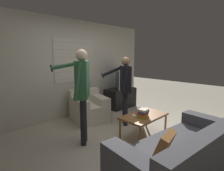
{
  "coord_description": "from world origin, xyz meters",
  "views": [
    {
      "loc": [
        -2.55,
        -2.06,
        1.63
      ],
      "look_at": [
        -0.01,
        0.52,
        1.0
      ],
      "focal_mm": 28.0,
      "sensor_mm": 36.0,
      "label": 1
    }
  ],
  "objects_px": {
    "book_stack": "(143,113)",
    "spare_remote": "(134,116)",
    "couch_blue": "(185,157)",
    "coffee_table": "(144,117)",
    "person_left_standing": "(82,85)",
    "armchair_beige": "(89,108)",
    "tv": "(120,79)",
    "person_right_standing": "(125,83)",
    "soda_can": "(140,110)"
  },
  "relations": [
    {
      "from": "armchair_beige",
      "to": "person_left_standing",
      "type": "distance_m",
      "value": 1.46
    },
    {
      "from": "coffee_table",
      "to": "soda_can",
      "type": "relative_size",
      "value": 7.7
    },
    {
      "from": "coffee_table",
      "to": "person_right_standing",
      "type": "height_order",
      "value": "person_right_standing"
    },
    {
      "from": "person_right_standing",
      "to": "soda_can",
      "type": "relative_size",
      "value": 12.6
    },
    {
      "from": "couch_blue",
      "to": "book_stack",
      "type": "distance_m",
      "value": 1.18
    },
    {
      "from": "tv",
      "to": "person_left_standing",
      "type": "height_order",
      "value": "person_left_standing"
    },
    {
      "from": "book_stack",
      "to": "soda_can",
      "type": "bearing_deg",
      "value": 53.5
    },
    {
      "from": "book_stack",
      "to": "spare_remote",
      "type": "relative_size",
      "value": 1.72
    },
    {
      "from": "couch_blue",
      "to": "spare_remote",
      "type": "height_order",
      "value": "couch_blue"
    },
    {
      "from": "person_left_standing",
      "to": "spare_remote",
      "type": "distance_m",
      "value": 1.18
    },
    {
      "from": "couch_blue",
      "to": "soda_can",
      "type": "distance_m",
      "value": 1.39
    },
    {
      "from": "armchair_beige",
      "to": "tv",
      "type": "height_order",
      "value": "tv"
    },
    {
      "from": "armchair_beige",
      "to": "person_left_standing",
      "type": "xyz_separation_m",
      "value": [
        -0.81,
        -0.91,
        0.79
      ]
    },
    {
      "from": "couch_blue",
      "to": "spare_remote",
      "type": "bearing_deg",
      "value": 76.77
    },
    {
      "from": "couch_blue",
      "to": "tv",
      "type": "distance_m",
      "value": 3.41
    },
    {
      "from": "person_left_standing",
      "to": "book_stack",
      "type": "height_order",
      "value": "person_left_standing"
    },
    {
      "from": "couch_blue",
      "to": "person_right_standing",
      "type": "distance_m",
      "value": 2.1
    },
    {
      "from": "armchair_beige",
      "to": "person_left_standing",
      "type": "bearing_deg",
      "value": 63.31
    },
    {
      "from": "tv",
      "to": "coffee_table",
      "type": "bearing_deg",
      "value": 3.71
    },
    {
      "from": "coffee_table",
      "to": "spare_remote",
      "type": "height_order",
      "value": "spare_remote"
    },
    {
      "from": "person_left_standing",
      "to": "spare_remote",
      "type": "xyz_separation_m",
      "value": [
        0.83,
        -0.53,
        -0.64
      ]
    },
    {
      "from": "book_stack",
      "to": "coffee_table",
      "type": "bearing_deg",
      "value": 27.63
    },
    {
      "from": "person_right_standing",
      "to": "soda_can",
      "type": "distance_m",
      "value": 0.78
    },
    {
      "from": "person_right_standing",
      "to": "soda_can",
      "type": "height_order",
      "value": "person_right_standing"
    },
    {
      "from": "couch_blue",
      "to": "person_left_standing",
      "type": "height_order",
      "value": "person_left_standing"
    },
    {
      "from": "tv",
      "to": "spare_remote",
      "type": "bearing_deg",
      "value": -2.15
    },
    {
      "from": "person_left_standing",
      "to": "book_stack",
      "type": "relative_size",
      "value": 7.96
    },
    {
      "from": "tv",
      "to": "soda_can",
      "type": "distance_m",
      "value": 2.02
    },
    {
      "from": "person_left_standing",
      "to": "book_stack",
      "type": "xyz_separation_m",
      "value": [
        0.91,
        -0.69,
        -0.57
      ]
    },
    {
      "from": "couch_blue",
      "to": "book_stack",
      "type": "relative_size",
      "value": 9.67
    },
    {
      "from": "armchair_beige",
      "to": "coffee_table",
      "type": "distance_m",
      "value": 1.56
    },
    {
      "from": "soda_can",
      "to": "spare_remote",
      "type": "xyz_separation_m",
      "value": [
        -0.21,
        -0.02,
        -0.05
      ]
    },
    {
      "from": "armchair_beige",
      "to": "book_stack",
      "type": "bearing_deg",
      "value": 108.43
    },
    {
      "from": "armchair_beige",
      "to": "person_right_standing",
      "type": "bearing_deg",
      "value": 131.31
    },
    {
      "from": "book_stack",
      "to": "spare_remote",
      "type": "distance_m",
      "value": 0.19
    },
    {
      "from": "tv",
      "to": "couch_blue",
      "type": "bearing_deg",
      "value": 5.4
    },
    {
      "from": "armchair_beige",
      "to": "tv",
      "type": "bearing_deg",
      "value": -157.33
    },
    {
      "from": "spare_remote",
      "to": "soda_can",
      "type": "bearing_deg",
      "value": 45.12
    },
    {
      "from": "spare_remote",
      "to": "book_stack",
      "type": "bearing_deg",
      "value": -25.55
    },
    {
      "from": "coffee_table",
      "to": "couch_blue",
      "type": "bearing_deg",
      "value": -119.63
    },
    {
      "from": "person_left_standing",
      "to": "person_right_standing",
      "type": "height_order",
      "value": "person_left_standing"
    },
    {
      "from": "book_stack",
      "to": "soda_can",
      "type": "xyz_separation_m",
      "value": [
        0.14,
        0.18,
        -0.02
      ]
    },
    {
      "from": "person_right_standing",
      "to": "book_stack",
      "type": "height_order",
      "value": "person_right_standing"
    },
    {
      "from": "tv",
      "to": "book_stack",
      "type": "height_order",
      "value": "tv"
    },
    {
      "from": "armchair_beige",
      "to": "spare_remote",
      "type": "bearing_deg",
      "value": 105.76
    },
    {
      "from": "coffee_table",
      "to": "person_left_standing",
      "type": "relative_size",
      "value": 0.56
    },
    {
      "from": "tv",
      "to": "book_stack",
      "type": "distance_m",
      "value": 2.24
    },
    {
      "from": "soda_can",
      "to": "tv",
      "type": "bearing_deg",
      "value": 54.3
    },
    {
      "from": "armchair_beige",
      "to": "person_right_standing",
      "type": "distance_m",
      "value": 1.18
    },
    {
      "from": "person_left_standing",
      "to": "person_right_standing",
      "type": "relative_size",
      "value": 1.09
    }
  ]
}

